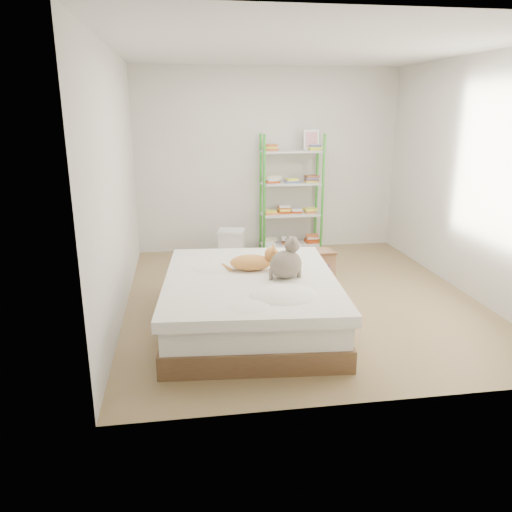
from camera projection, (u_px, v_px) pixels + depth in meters
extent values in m
cube|color=olive|center=(300.00, 297.00, 5.59)|extent=(3.80, 4.20, 0.01)
cube|color=silver|center=(307.00, 48.00, 4.84)|extent=(3.80, 4.20, 0.01)
cube|color=silver|center=(268.00, 161.00, 7.20)|extent=(3.80, 0.01, 2.60)
cube|color=silver|center=(381.00, 227.00, 3.22)|extent=(3.80, 0.01, 2.60)
cube|color=silver|center=(116.00, 185.00, 4.94)|extent=(0.01, 4.20, 2.60)
cube|color=silver|center=(471.00, 178.00, 5.49)|extent=(0.01, 4.20, 2.60)
cube|color=brown|center=(250.00, 317.00, 4.82)|extent=(1.72, 2.08, 0.20)
cube|color=white|center=(250.00, 297.00, 4.76)|extent=(1.67, 2.02, 0.22)
cube|color=white|center=(250.00, 282.00, 4.72)|extent=(1.76, 2.12, 0.10)
cylinder|color=green|center=(264.00, 196.00, 6.95)|extent=(0.04, 0.04, 1.70)
cylinder|color=green|center=(261.00, 193.00, 7.26)|extent=(0.04, 0.04, 1.70)
cylinder|color=green|center=(323.00, 195.00, 7.08)|extent=(0.04, 0.04, 1.70)
cylinder|color=green|center=(317.00, 191.00, 7.38)|extent=(0.04, 0.04, 1.70)
cube|color=silver|center=(290.00, 244.00, 7.38)|extent=(0.86, 0.34, 0.02)
cube|color=silver|center=(291.00, 214.00, 7.25)|extent=(0.86, 0.34, 0.02)
cube|color=silver|center=(291.00, 183.00, 7.12)|extent=(0.86, 0.34, 0.02)
cube|color=silver|center=(292.00, 151.00, 6.99)|extent=(0.86, 0.34, 0.02)
cube|color=#A63911|center=(270.00, 241.00, 7.32)|extent=(0.20, 0.16, 0.09)
cube|color=#A63911|center=(290.00, 240.00, 7.36)|extent=(0.20, 0.16, 0.09)
cube|color=#A63911|center=(310.00, 240.00, 7.41)|extent=(0.20, 0.16, 0.09)
cube|color=#A63911|center=(271.00, 211.00, 7.19)|extent=(0.20, 0.16, 0.09)
cube|color=#A63911|center=(284.00, 211.00, 7.22)|extent=(0.20, 0.16, 0.09)
cube|color=#A63911|center=(298.00, 210.00, 7.25)|extent=(0.20, 0.16, 0.09)
cube|color=#A63911|center=(311.00, 210.00, 7.28)|extent=(0.20, 0.16, 0.09)
cube|color=#A63911|center=(271.00, 180.00, 7.06)|extent=(0.20, 0.16, 0.09)
cube|color=#A63911|center=(291.00, 179.00, 7.11)|extent=(0.20, 0.16, 0.09)
cube|color=#A63911|center=(312.00, 179.00, 7.15)|extent=(0.20, 0.16, 0.09)
cube|color=#A63911|center=(271.00, 147.00, 6.94)|extent=(0.20, 0.16, 0.09)
cube|color=#A63911|center=(313.00, 147.00, 7.02)|extent=(0.20, 0.16, 0.09)
cube|color=white|center=(311.00, 140.00, 7.04)|extent=(0.22, 0.06, 0.28)
cube|color=#CB2946|center=(312.00, 140.00, 7.03)|extent=(0.17, 0.03, 0.22)
cube|color=#8B6141|center=(314.00, 263.00, 6.27)|extent=(0.46, 0.37, 0.32)
cube|color=#451575|center=(318.00, 268.00, 6.10)|extent=(0.27, 0.01, 0.07)
cube|color=#8B6141|center=(319.00, 255.00, 6.06)|extent=(0.46, 0.15, 0.10)
cube|color=white|center=(232.00, 245.00, 6.97)|extent=(0.38, 0.35, 0.38)
cube|color=white|center=(231.00, 231.00, 6.91)|extent=(0.42, 0.39, 0.03)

